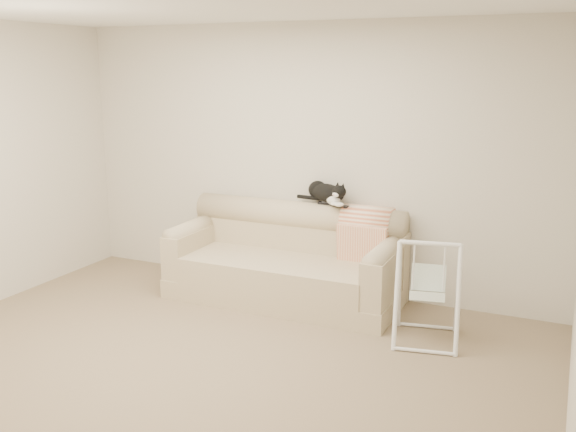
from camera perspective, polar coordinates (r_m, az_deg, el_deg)
The scene contains 8 objects.
ground_plane at distance 4.95m, azimuth -7.68°, elevation -13.11°, with size 5.00×5.00×0.00m, color #7E6954.
room_shell at distance 4.49m, azimuth -8.27°, elevation 4.64°, with size 5.04×4.04×2.60m.
sofa at distance 6.16m, azimuth -0.08°, elevation -4.15°, with size 2.20×0.93×0.90m.
remote_a at distance 6.13m, azimuth 3.51°, elevation 1.14°, with size 0.18×0.05×0.03m.
remote_b at distance 6.04m, azimuth 4.74°, elevation 0.92°, with size 0.17×0.11×0.02m.
tuxedo_cat at distance 6.13m, azimuth 3.45°, elevation 2.07°, with size 0.58×0.41×0.23m.
throw_blanket at distance 6.02m, azimuth 7.04°, elevation -0.97°, with size 0.47×0.38×0.58m.
baby_swing at distance 5.31m, azimuth 12.31°, elevation -6.56°, with size 0.60×0.63×0.84m.
Camera 1 is at (2.42, -3.73, 2.18)m, focal length 40.00 mm.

